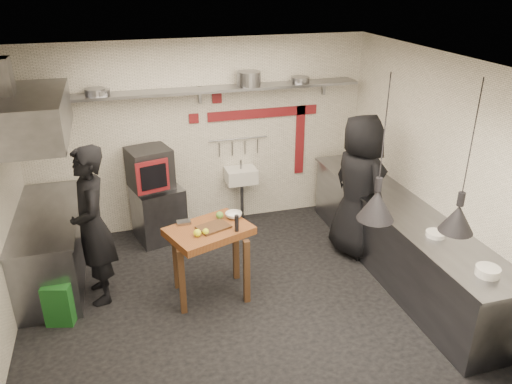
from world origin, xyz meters
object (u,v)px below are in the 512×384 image
object	(u,v)px
chef_left	(92,226)
combi_oven	(150,168)
oven_stand	(159,213)
chef_right	(359,187)
green_bin	(61,301)
prep_table	(210,262)

from	to	relation	value
chef_left	combi_oven	bearing A→B (deg)	142.33
oven_stand	chef_right	size ratio (longest dim) A/B	0.40
combi_oven	chef_left	distance (m)	1.54
green_bin	chef_right	size ratio (longest dim) A/B	0.25
combi_oven	prep_table	size ratio (longest dim) A/B	0.63
green_bin	chef_right	distance (m)	3.95
combi_oven	green_bin	xyz separation A→B (m)	(-1.21, -1.67, -0.84)
prep_table	chef_right	world-z (taller)	chef_right
oven_stand	combi_oven	distance (m)	0.70
oven_stand	green_bin	xyz separation A→B (m)	(-1.28, -1.60, -0.15)
green_bin	prep_table	xyz separation A→B (m)	(1.72, 0.01, 0.21)
prep_table	chef_right	size ratio (longest dim) A/B	0.46
prep_table	chef_left	xyz separation A→B (m)	(-1.29, 0.34, 0.50)
oven_stand	prep_table	size ratio (longest dim) A/B	0.87
combi_oven	green_bin	bearing A→B (deg)	-141.24
chef_left	oven_stand	bearing A→B (deg)	138.82
oven_stand	green_bin	world-z (taller)	oven_stand
combi_oven	chef_right	distance (m)	2.91
chef_left	chef_right	world-z (taller)	chef_right
prep_table	oven_stand	bearing A→B (deg)	85.33
chef_right	combi_oven	bearing A→B (deg)	53.86
green_bin	combi_oven	bearing A→B (deg)	54.04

